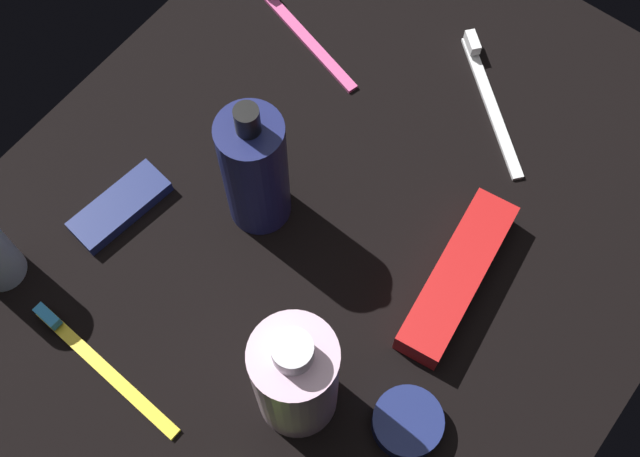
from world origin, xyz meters
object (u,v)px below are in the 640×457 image
Objects in this scene: lotion_bottle at (255,171)px; toothbrush_yellow at (97,362)px; cream_tin_left at (407,423)px; bodywash_bottle at (296,378)px; snack_bar_navy at (120,207)px; toothbrush_white at (489,95)px; toothbrush_pink at (298,27)px; toothpaste_box_red at (457,277)px.

lotion_bottle is 22.92cm from toothbrush_yellow.
bodywash_bottle is at bearing 114.01° from cream_tin_left.
toothbrush_yellow is 1.73× the size of snack_bar_navy.
toothbrush_white is 22.45cm from toothbrush_pink.
toothbrush_pink is 1.70× the size of snack_bar_navy.
bodywash_bottle is at bearing 156.83° from toothpaste_box_red.
toothpaste_box_red reaches higher than cream_tin_left.
cream_tin_left is at bearing -109.87° from lotion_bottle.
bodywash_bottle is 0.95× the size of toothbrush_yellow.
toothbrush_yellow is 1.02× the size of toothpaste_box_red.
toothpaste_box_red is at bearing -15.55° from bodywash_bottle.
toothbrush_yellow and cream_tin_left have the same top height.
toothpaste_box_red is at bearing -155.55° from toothbrush_white.
toothbrush_white is at bearing -23.89° from lotion_bottle.
snack_bar_navy is at bearing 106.84° from toothpaste_box_red.
toothpaste_box_red is (-19.74, -8.97, 0.99)cm from toothbrush_white.
toothbrush_pink is at bearing 51.00° from cream_tin_left.
toothbrush_yellow is 15.86cm from snack_bar_navy.
lotion_bottle is 26.61cm from cream_tin_left.
lotion_bottle is at bearing 97.08° from toothpaste_box_red.
toothbrush_white is at bearing -25.66° from snack_bar_navy.
bodywash_bottle reaches higher than toothbrush_white.
lotion_bottle reaches higher than toothbrush_yellow.
toothpaste_box_red is (26.95, -21.69, 0.99)cm from toothbrush_yellow.
toothbrush_white and toothbrush_yellow have the same top height.
snack_bar_navy is at bearing 35.71° from toothbrush_yellow.
toothbrush_yellow is at bearing 164.76° from toothbrush_white.
toothpaste_box_red is 2.77× the size of cream_tin_left.
bodywash_bottle is 41.95cm from toothbrush_pink.
snack_bar_navy is at bearing 90.11° from cream_tin_left.
toothbrush_pink is 28.34cm from snack_bar_navy.
lotion_bottle is 23.40cm from toothbrush_pink.
cream_tin_left is at bearing -65.99° from bodywash_bottle.
cream_tin_left is at bearing -129.00° from toothbrush_pink.
toothbrush_pink is at bearing 28.74° from lotion_bottle.
bodywash_bottle is at bearing -62.04° from toothbrush_yellow.
toothbrush_white is 0.83× the size of toothpaste_box_red.
lotion_bottle reaches higher than toothbrush_pink.
cream_tin_left is at bearing -171.05° from toothpaste_box_red.
bodywash_bottle reaches higher than toothbrush_yellow.
toothpaste_box_red reaches higher than toothbrush_white.
lotion_bottle is at bearing -43.68° from snack_bar_navy.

